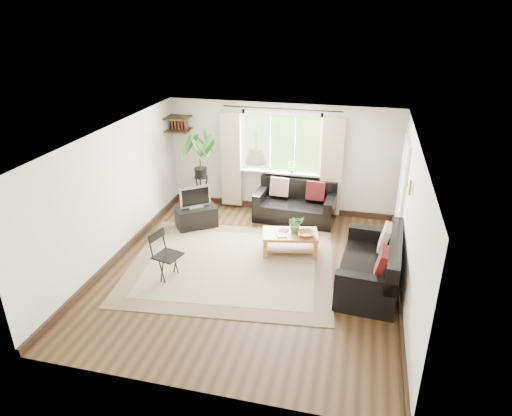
% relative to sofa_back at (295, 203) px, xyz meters
% --- Properties ---
extents(floor, '(5.50, 5.50, 0.00)m').
position_rel_sofa_back_xyz_m(floor, '(-0.40, -2.27, -0.40)').
color(floor, black).
rests_on(floor, ground).
extents(ceiling, '(5.50, 5.50, 0.00)m').
position_rel_sofa_back_xyz_m(ceiling, '(-0.40, -2.27, 2.00)').
color(ceiling, white).
rests_on(ceiling, floor).
extents(wall_back, '(5.00, 0.02, 2.40)m').
position_rel_sofa_back_xyz_m(wall_back, '(-0.40, 0.48, 0.80)').
color(wall_back, beige).
rests_on(wall_back, floor).
extents(wall_front, '(5.00, 0.02, 2.40)m').
position_rel_sofa_back_xyz_m(wall_front, '(-0.40, -5.02, 0.80)').
color(wall_front, beige).
rests_on(wall_front, floor).
extents(wall_left, '(0.02, 5.50, 2.40)m').
position_rel_sofa_back_xyz_m(wall_left, '(-2.90, -2.27, 0.80)').
color(wall_left, beige).
rests_on(wall_left, floor).
extents(wall_right, '(0.02, 5.50, 2.40)m').
position_rel_sofa_back_xyz_m(wall_right, '(2.10, -2.27, 0.80)').
color(wall_right, beige).
rests_on(wall_right, floor).
extents(rug, '(3.87, 3.42, 0.02)m').
position_rel_sofa_back_xyz_m(rug, '(-0.80, -2.13, -0.38)').
color(rug, '#BDB493').
rests_on(rug, floor).
extents(window, '(2.50, 0.16, 2.16)m').
position_rel_sofa_back_xyz_m(window, '(-0.40, 0.44, 1.15)').
color(window, white).
rests_on(window, wall_back).
extents(door, '(0.06, 0.96, 2.06)m').
position_rel_sofa_back_xyz_m(door, '(2.07, -0.57, 0.60)').
color(door, silver).
rests_on(door, wall_right).
extents(corner_shelf, '(0.50, 0.50, 0.34)m').
position_rel_sofa_back_xyz_m(corner_shelf, '(-2.65, 0.23, 1.49)').
color(corner_shelf, black).
rests_on(corner_shelf, wall_back).
extents(pendant_lamp, '(0.36, 0.36, 0.54)m').
position_rel_sofa_back_xyz_m(pendant_lamp, '(-0.40, -1.87, 1.65)').
color(pendant_lamp, beige).
rests_on(pendant_lamp, ceiling).
extents(wall_sconce, '(0.12, 0.12, 0.28)m').
position_rel_sofa_back_xyz_m(wall_sconce, '(2.03, -1.97, 1.34)').
color(wall_sconce, beige).
rests_on(wall_sconce, wall_right).
extents(sofa_back, '(1.73, 0.94, 0.79)m').
position_rel_sofa_back_xyz_m(sofa_back, '(0.00, 0.00, 0.00)').
color(sofa_back, black).
rests_on(sofa_back, floor).
extents(sofa_right, '(1.87, 1.04, 0.85)m').
position_rel_sofa_back_xyz_m(sofa_right, '(1.58, -2.20, 0.03)').
color(sofa_right, black).
rests_on(sofa_right, floor).
extents(coffee_table, '(1.10, 0.74, 0.41)m').
position_rel_sofa_back_xyz_m(coffee_table, '(0.14, -1.44, -0.19)').
color(coffee_table, brown).
rests_on(coffee_table, floor).
extents(table_plant, '(0.39, 0.37, 0.33)m').
position_rel_sofa_back_xyz_m(table_plant, '(0.22, -1.38, 0.18)').
color(table_plant, '#3A6829').
rests_on(table_plant, coffee_table).
extents(bowl, '(0.43, 0.43, 0.08)m').
position_rel_sofa_back_xyz_m(bowl, '(0.45, -1.47, 0.06)').
color(bowl, brown).
rests_on(bowl, coffee_table).
extents(book_a, '(0.26, 0.29, 0.02)m').
position_rel_sofa_back_xyz_m(book_a, '(-0.09, -1.58, 0.03)').
color(book_a, white).
rests_on(book_a, coffee_table).
extents(book_b, '(0.21, 0.25, 0.02)m').
position_rel_sofa_back_xyz_m(book_b, '(-0.08, -1.37, 0.03)').
color(book_b, brown).
rests_on(book_b, coffee_table).
extents(tv_stand, '(0.93, 0.86, 0.44)m').
position_rel_sofa_back_xyz_m(tv_stand, '(-1.94, -0.82, -0.18)').
color(tv_stand, black).
rests_on(tv_stand, floor).
extents(tv, '(0.63, 0.54, 0.48)m').
position_rel_sofa_back_xyz_m(tv, '(-1.94, -0.82, 0.28)').
color(tv, '#A5A5AA').
rests_on(tv, tv_stand).
extents(palm_stand, '(0.71, 0.71, 1.79)m').
position_rel_sofa_back_xyz_m(palm_stand, '(-2.09, -0.03, 0.50)').
color(palm_stand, black).
rests_on(palm_stand, floor).
extents(folding_chair, '(0.53, 0.53, 0.85)m').
position_rel_sofa_back_xyz_m(folding_chair, '(-1.70, -2.78, 0.03)').
color(folding_chair, black).
rests_on(folding_chair, floor).
extents(sill_plant, '(0.14, 0.10, 0.27)m').
position_rel_sofa_back_xyz_m(sill_plant, '(-0.15, 0.36, 0.67)').
color(sill_plant, '#2D6023').
rests_on(sill_plant, window).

